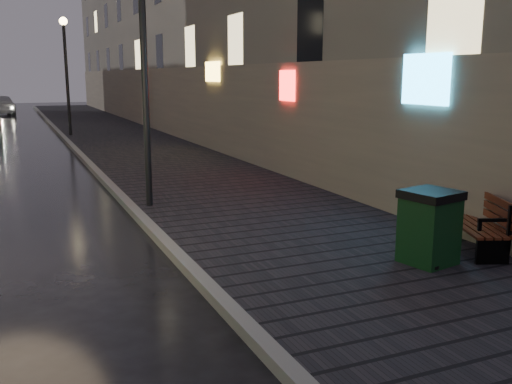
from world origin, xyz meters
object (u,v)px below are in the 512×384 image
trash_bin (429,226)px  car_far (0,105)px  bench (479,222)px  lamp_far (66,61)px  lamp_near (143,44)px

trash_bin → car_far: size_ratio=0.25×
bench → lamp_far: bearing=123.2°
lamp_near → trash_bin: bearing=-61.8°
lamp_near → trash_bin: 6.73m
bench → trash_bin: 1.20m
car_far → bench: bearing=93.4°
car_far → trash_bin: bearing=91.7°
bench → car_far: car_far is taller
lamp_near → car_far: lamp_near is taller
lamp_far → bench: 21.76m
bench → trash_bin: (-1.17, -0.22, 0.10)m
lamp_near → bench: (4.06, -5.18, -2.89)m
lamp_near → car_far: (-3.07, 34.50, -2.73)m
lamp_near → trash_bin: lamp_near is taller
lamp_far → bench: size_ratio=2.84×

